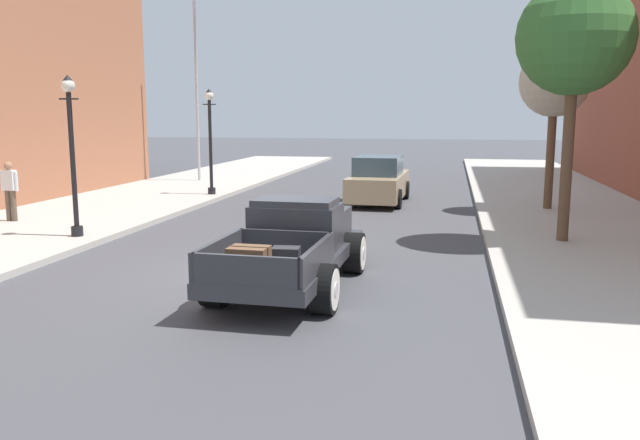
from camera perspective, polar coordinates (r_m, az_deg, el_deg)
The scene contains 9 objects.
ground_plane at distance 12.61m, azimuth -5.53°, elevation -4.76°, with size 140.00×140.00×0.00m, color #47474C.
hotrod_truck_gunmetal at distance 11.59m, azimuth -2.27°, elevation -2.16°, with size 2.28×4.98×1.58m.
car_background_tan at distance 22.44m, azimuth 5.25°, elevation 3.47°, with size 1.97×4.35×1.65m.
pedestrian_sidewalk_left at distance 19.59m, azimuth -25.99°, elevation 2.63°, with size 0.53×0.22×1.65m.
street_lamp_near at distance 16.40m, azimuth -21.31°, elevation 6.36°, with size 0.50×0.32×3.85m.
street_lamp_far at distance 23.91m, azimuth -9.79°, elevation 7.62°, with size 0.50×0.32×3.85m.
flagpole at distance 29.15m, azimuth -10.64°, elevation 14.56°, with size 1.74×0.16×9.16m.
street_tree_nearest at distance 15.90m, azimuth 21.80°, elevation 14.78°, with size 2.59×2.59×5.93m.
street_tree_second at distance 21.19m, azimuth 20.23°, elevation 11.38°, with size 2.13×2.13×4.98m.
Camera 1 is at (3.63, -11.68, 3.08)m, focal length 35.81 mm.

